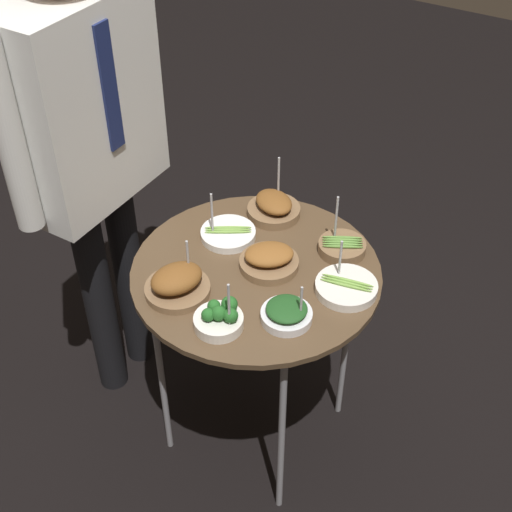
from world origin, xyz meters
TOP-DOWN VIEW (x-y plane):
  - ground_plane at (0.00, 0.00)m, footprint 8.00×8.00m
  - serving_cart at (0.00, 0.00)m, footprint 0.71×0.71m
  - bowl_roast_far_rim at (-0.19, 0.13)m, footprint 0.18×0.18m
  - bowl_roast_near_rim at (0.03, -0.02)m, footprint 0.17×0.17m
  - bowl_asparagus_back_left at (0.05, -0.25)m, footprint 0.17×0.17m
  - bowl_roast_mid_right at (0.25, 0.08)m, footprint 0.16×0.17m
  - bowl_spinach_mid_left at (-0.13, -0.17)m, footprint 0.14×0.14m
  - bowl_asparagus_front_center at (0.20, -0.17)m, footprint 0.14×0.14m
  - bowl_asparagus_center at (0.08, 0.15)m, footprint 0.16×0.16m
  - bowl_broccoli_front_left at (-0.23, -0.03)m, footprint 0.13×0.13m
  - waiter_figure at (-0.01, 0.56)m, footprint 0.60×0.22m

SIDE VIEW (x-z plane):
  - ground_plane at x=0.00m, z-range 0.00..0.00m
  - serving_cart at x=0.00m, z-range 0.31..1.05m
  - bowl_asparagus_center at x=0.08m, z-range 0.66..0.82m
  - bowl_asparagus_back_left at x=0.05m, z-range 0.67..0.81m
  - bowl_asparagus_front_center at x=0.20m, z-range 0.66..0.83m
  - bowl_spinach_mid_left at x=-0.13m, z-range 0.69..0.82m
  - bowl_roast_near_rim at x=0.03m, z-range 0.72..0.79m
  - bowl_broccoli_front_left at x=-0.23m, z-range 0.68..0.84m
  - bowl_roast_mid_right at x=0.25m, z-range 0.67..0.85m
  - bowl_roast_far_rim at x=-0.19m, z-range 0.69..0.84m
  - waiter_figure at x=-0.01m, z-range 0.22..1.83m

